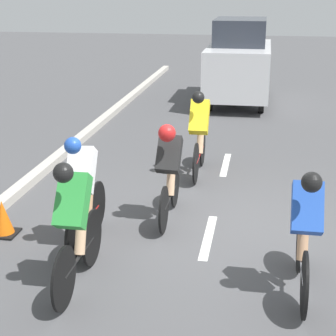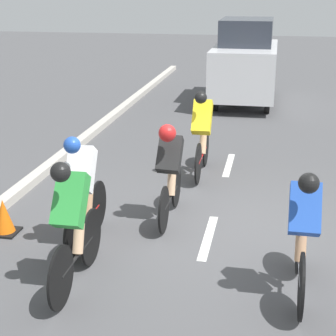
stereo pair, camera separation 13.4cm
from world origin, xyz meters
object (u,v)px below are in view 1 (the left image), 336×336
cyclist_green (75,222)px  traffic_cone (3,218)px  cyclist_blue (305,230)px  cyclist_white (83,189)px  cyclist_yellow (199,132)px  cyclist_black (169,168)px  support_car (239,62)px

cyclist_green → traffic_cone: size_ratio=3.45×
cyclist_blue → cyclist_white: (2.69, -0.75, 0.02)m
cyclist_blue → cyclist_yellow: 4.13m
cyclist_blue → cyclist_black: (1.76, -1.74, 0.02)m
cyclist_black → cyclist_yellow: (-0.18, -2.08, 0.01)m
cyclist_white → support_car: support_car is taller
cyclist_blue → cyclist_white: cyclist_white is taller
cyclist_blue → traffic_cone: cyclist_blue is taller
cyclist_white → cyclist_green: bearing=103.2°
cyclist_yellow → support_car: bearing=-93.0°
traffic_cone → support_car: bearing=-105.8°
cyclist_blue → cyclist_green: 2.47m
cyclist_green → cyclist_white: 1.05m
cyclist_white → cyclist_yellow: bearing=-110.0°
cyclist_green → cyclist_white: cyclist_green is taller
cyclist_black → cyclist_white: bearing=46.5°
support_car → cyclist_yellow: bearing=87.0°
cyclist_black → cyclist_yellow: bearing=-95.0°
support_car → cyclist_black: bearing=86.5°
cyclist_green → traffic_cone: (1.44, -1.17, -0.57)m
cyclist_green → cyclist_yellow: bearing=-102.1°
cyclist_blue → support_car: size_ratio=0.44×
cyclist_blue → cyclist_yellow: (1.58, -3.81, 0.02)m
traffic_cone → cyclist_black: bearing=-158.5°
cyclist_white → support_car: bearing=-98.7°
traffic_cone → cyclist_white: bearing=173.2°
cyclist_yellow → support_car: support_car is taller
cyclist_green → support_car: support_car is taller
cyclist_black → traffic_cone: cyclist_black is taller
cyclist_blue → cyclist_white: size_ratio=1.03×
cyclist_green → cyclist_black: size_ratio=1.04×
cyclist_black → cyclist_blue: bearing=135.3°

